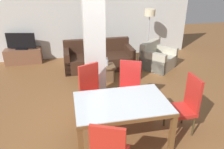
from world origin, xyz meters
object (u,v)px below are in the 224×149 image
object	(u,v)px
dining_chair_head_right	(186,104)
armchair	(157,59)
dining_table	(121,109)
tv_screen	(21,41)
dining_chair_far_right	(129,86)
coffee_table	(103,73)
tv_stand	(24,56)
sofa	(98,59)
floor_lamp	(150,17)
bottle	(107,63)
dining_chair_far_left	(92,90)

from	to	relation	value
dining_chair_head_right	armchair	world-z (taller)	dining_chair_head_right
dining_table	tv_screen	size ratio (longest dim) A/B	1.73
dining_chair_far_right	dining_chair_head_right	xyz separation A→B (m)	(0.80, -0.88, 0.00)
coffee_table	tv_stand	bearing A→B (deg)	142.04
tv_stand	dining_chair_far_right	bearing A→B (deg)	-52.12
sofa	coffee_table	size ratio (longest dim) A/B	3.23
coffee_table	floor_lamp	bearing A→B (deg)	38.77
dining_chair_far_right	sofa	distance (m)	2.55
tv_screen	floor_lamp	size ratio (longest dim) A/B	0.54
floor_lamp	tv_screen	bearing A→B (deg)	175.07
dining_table	bottle	bearing A→B (deg)	84.94
dining_chair_head_right	tv_stand	distance (m)	5.48
dining_chair_head_right	tv_screen	size ratio (longest dim) A/B	1.21
bottle	tv_screen	world-z (taller)	tv_screen
dining_table	floor_lamp	xyz separation A→B (m)	(1.93, 3.90, 0.80)
coffee_table	tv_screen	distance (m)	3.02
floor_lamp	dining_chair_far_left	bearing A→B (deg)	-127.36
dining_chair_far_left	dining_chair_head_right	size ratio (longest dim) A/B	1.00
dining_chair_far_right	coffee_table	distance (m)	1.62
coffee_table	tv_stand	distance (m)	2.98
armchair	coffee_table	size ratio (longest dim) A/B	1.96
tv_stand	dining_chair_far_left	bearing A→B (deg)	-61.35
coffee_table	floor_lamp	distance (m)	2.63
armchair	floor_lamp	world-z (taller)	floor_lamp
dining_chair_far_left	tv_stand	size ratio (longest dim) A/B	0.95
bottle	tv_stand	bearing A→B (deg)	143.44
dining_chair_head_right	coffee_table	distance (m)	2.69
dining_chair_far_left	coffee_table	distance (m)	1.68
sofa	tv_stand	size ratio (longest dim) A/B	1.82
dining_table	tv_stand	world-z (taller)	dining_table
dining_chair_head_right	sofa	bearing A→B (deg)	17.49
armchair	bottle	size ratio (longest dim) A/B	5.51
dining_chair_head_right	bottle	xyz separation A→B (m)	(-0.97, 2.44, -0.06)
dining_chair_far_right	bottle	bearing A→B (deg)	-59.84
tv_stand	floor_lamp	world-z (taller)	floor_lamp
sofa	tv_stand	distance (m)	2.52
dining_chair_head_right	floor_lamp	xyz separation A→B (m)	(0.74, 3.90, 0.84)
dining_chair_far_right	tv_stand	xyz separation A→B (m)	(-2.63, 3.38, -0.33)
coffee_table	floor_lamp	world-z (taller)	floor_lamp
dining_chair_head_right	tv_stand	xyz separation A→B (m)	(-3.43, 4.26, -0.33)
sofa	dining_table	bearing A→B (deg)	87.96
dining_chair_head_right	sofa	distance (m)	3.57
dining_chair_far_right	armchair	bearing A→B (deg)	-102.08
dining_chair_head_right	coffee_table	xyz separation A→B (m)	(-1.09, 2.43, -0.36)
dining_chair_far_left	bottle	distance (m)	1.69
dining_chair_head_right	bottle	distance (m)	2.62
dining_chair_far_left	sofa	distance (m)	2.60
coffee_table	bottle	bearing A→B (deg)	2.48
armchair	floor_lamp	xyz separation A→B (m)	(0.01, 0.91, 1.14)
dining_chair_far_left	tv_screen	world-z (taller)	dining_chair_far_left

